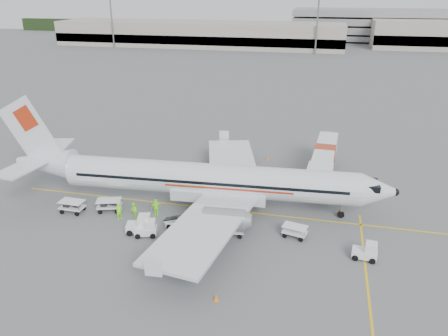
{
  "coord_description": "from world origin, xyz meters",
  "views": [
    {
      "loc": [
        9.53,
        -38.73,
        21.15
      ],
      "look_at": [
        0.0,
        2.0,
        3.8
      ],
      "focal_mm": 35.0,
      "sensor_mm": 36.0,
      "label": 1
    }
  ],
  "objects": [
    {
      "name": "tug_fore",
      "position": [
        13.94,
        -5.81,
        0.79
      ],
      "size": [
        2.15,
        1.38,
        1.57
      ],
      "primitive_type": null,
      "rotation": [
        0.0,
        0.0,
        -0.11
      ],
      "color": "white",
      "rests_on": "ground"
    },
    {
      "name": "cone_nose",
      "position": [
        12.17,
        2.27,
        0.33
      ],
      "size": [
        0.41,
        0.41,
        0.67
      ],
      "primitive_type": "cone",
      "color": "orange",
      "rests_on": "ground"
    },
    {
      "name": "treeline",
      "position": [
        0.0,
        175.0,
        3.0
      ],
      "size": [
        300.0,
        3.0,
        6.0
      ],
      "primitive_type": null,
      "color": "black",
      "rests_on": "ground"
    },
    {
      "name": "ground",
      "position": [
        0.0,
        0.0,
        0.0
      ],
      "size": [
        360.0,
        360.0,
        0.0
      ],
      "primitive_type": "plane",
      "color": "#56595B"
    },
    {
      "name": "jet_bridge",
      "position": [
        10.15,
        10.23,
        2.06
      ],
      "size": [
        3.95,
        15.87,
        4.12
      ],
      "primitive_type": null,
      "rotation": [
        0.0,
        0.0,
        -0.06
      ],
      "color": "white",
      "rests_on": "ground"
    },
    {
      "name": "cart_loaded_a",
      "position": [
        -10.86,
        -2.9,
        0.63
      ],
      "size": [
        2.75,
        2.1,
        1.27
      ],
      "primitive_type": null,
      "rotation": [
        0.0,
        0.0,
        0.3
      ],
      "color": "white",
      "rests_on": "ground"
    },
    {
      "name": "mast_west",
      "position": [
        -70.0,
        118.0,
        11.0
      ],
      "size": [
        3.2,
        1.2,
        22.0
      ],
      "primitive_type": null,
      "color": "slate",
      "rests_on": "ground"
    },
    {
      "name": "cone_stbd",
      "position": [
        3.11,
        -13.86,
        0.29
      ],
      "size": [
        0.36,
        0.36,
        0.59
      ],
      "primitive_type": "cone",
      "color": "orange",
      "rests_on": "ground"
    },
    {
      "name": "parking_garage",
      "position": [
        25.0,
        160.0,
        7.0
      ],
      "size": [
        62.0,
        24.0,
        14.0
      ],
      "primitive_type": null,
      "color": "slate",
      "rests_on": "ground"
    },
    {
      "name": "crew_a",
      "position": [
        -9.11,
        -4.19,
        0.86
      ],
      "size": [
        0.71,
        0.75,
        1.71
      ],
      "primitive_type": "imported",
      "rotation": [
        0.0,
        0.0,
        0.92
      ],
      "color": "#82FA17",
      "rests_on": "ground"
    },
    {
      "name": "mast_center",
      "position": [
        5.0,
        118.0,
        11.0
      ],
      "size": [
        3.2,
        1.2,
        22.0
      ],
      "primitive_type": null,
      "color": "slate",
      "rests_on": "ground"
    },
    {
      "name": "stripe_lead",
      "position": [
        0.0,
        0.0,
        0.01
      ],
      "size": [
        44.0,
        0.2,
        0.01
      ],
      "primitive_type": "cube",
      "color": "yellow",
      "rests_on": "ground"
    },
    {
      "name": "cart_empty_b",
      "position": [
        7.95,
        -3.66,
        0.57
      ],
      "size": [
        2.42,
        1.75,
        1.14
      ],
      "primitive_type": null,
      "rotation": [
        0.0,
        0.0,
        -0.23
      ],
      "color": "white",
      "rests_on": "ground"
    },
    {
      "name": "terminal_west",
      "position": [
        -40.0,
        130.0,
        4.5
      ],
      "size": [
        110.0,
        22.0,
        9.0
      ],
      "primitive_type": null,
      "color": "gray",
      "rests_on": "ground"
    },
    {
      "name": "crew_b",
      "position": [
        -7.84,
        -3.65,
        0.8
      ],
      "size": [
        0.93,
        0.99,
        1.61
      ],
      "primitive_type": "imported",
      "rotation": [
        0.0,
        0.0,
        -1.0
      ],
      "color": "#82FA17",
      "rests_on": "ground"
    },
    {
      "name": "crew_c",
      "position": [
        -2.68,
        -8.85,
        0.85
      ],
      "size": [
        0.64,
        1.11,
        1.7
      ],
      "primitive_type": "imported",
      "rotation": [
        0.0,
        0.0,
        1.56
      ],
      "color": "#82FA17",
      "rests_on": "ground"
    },
    {
      "name": "cone_port",
      "position": [
        2.88,
        14.84,
        0.3
      ],
      "size": [
        0.37,
        0.37,
        0.61
      ],
      "primitive_type": "cone",
      "color": "orange",
      "rests_on": "ground"
    },
    {
      "name": "cart_loaded_b",
      "position": [
        -14.38,
        -4.0,
        0.64
      ],
      "size": [
        2.47,
        1.5,
        1.27
      ],
      "primitive_type": null,
      "rotation": [
        0.0,
        0.0,
        -0.02
      ],
      "color": "white",
      "rests_on": "ground"
    },
    {
      "name": "cart_empty_a",
      "position": [
        2.3,
        -4.68,
        0.58
      ],
      "size": [
        2.38,
        1.62,
        1.15
      ],
      "primitive_type": null,
      "rotation": [
        0.0,
        0.0,
        0.15
      ],
      "color": "white",
      "rests_on": "ground"
    },
    {
      "name": "aircraft",
      "position": [
        -1.07,
        0.22,
        5.39
      ],
      "size": [
        40.94,
        33.02,
        10.79
      ],
      "primitive_type": null,
      "rotation": [
        0.0,
        0.0,
        0.06
      ],
      "color": "silver",
      "rests_on": "ground"
    },
    {
      "name": "belt_loader",
      "position": [
        -2.35,
        -4.57,
        1.2
      ],
      "size": [
        4.58,
        2.17,
        2.39
      ],
      "primitive_type": null,
      "rotation": [
        0.0,
        0.0,
        -0.12
      ],
      "color": "white",
      "rests_on": "ground"
    },
    {
      "name": "tug_aft",
      "position": [
        -6.21,
        -6.14,
        0.89
      ],
      "size": [
        2.53,
        1.81,
        1.77
      ],
      "primitive_type": null,
      "rotation": [
        0.0,
        0.0,
        0.23
      ],
      "color": "white",
      "rests_on": "ground"
    },
    {
      "name": "stripe_cross",
      "position": [
        14.0,
        -8.0,
        0.01
      ],
      "size": [
        0.2,
        20.0,
        0.01
      ],
      "primitive_type": "cube",
      "color": "yellow",
      "rests_on": "ground"
    },
    {
      "name": "tug_mid",
      "position": [
        -5.39,
        -6.52,
        0.78
      ],
      "size": [
        2.24,
        1.65,
        1.55
      ],
      "primitive_type": null,
      "rotation": [
        0.0,
        0.0,
        0.28
      ],
      "color": "white",
      "rests_on": "ground"
    },
    {
      "name": "crew_d",
      "position": [
        -5.84,
        -2.68,
        0.88
      ],
      "size": [
        1.09,
        0.96,
        1.76
      ],
      "primitive_type": "imported",
      "rotation": [
        0.0,
        0.0,
        3.78
      ],
      "color": "#82FA17",
      "rests_on": "ground"
    }
  ]
}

